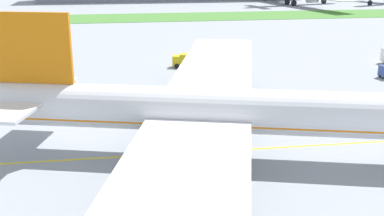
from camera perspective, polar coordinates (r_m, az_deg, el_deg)
The scene contains 5 objects.
ground_plane at distance 55.00m, azimuth -0.74°, elevation -5.22°, with size 600.00×600.00×0.00m, color #9399A0.
apron_taxi_line at distance 54.78m, azimuth -0.70°, elevation -5.31°, with size 280.00×0.36×0.01m, color yellow.
grass_median_strip at distance 171.89m, azimuth -6.28°, elevation 10.51°, with size 320.00×24.00×0.10m, color #4C8438.
airliner_foreground at distance 52.03m, azimuth 2.61°, elevation -0.39°, with size 56.66×93.73×15.55m.
service_truck_catering_van at distance 95.39m, azimuth -0.46°, elevation 5.67°, with size 6.22×3.52×2.66m.
Camera 1 is at (-6.79, -50.17, 21.49)m, focal length 45.39 mm.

